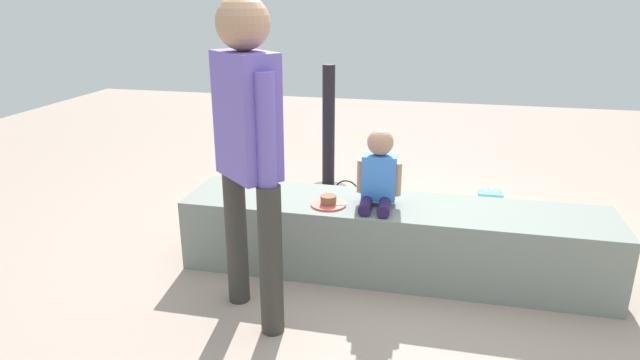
% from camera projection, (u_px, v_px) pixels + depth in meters
% --- Properties ---
extents(ground_plane, '(12.00, 12.00, 0.00)m').
position_uv_depth(ground_plane, '(391.00, 271.00, 3.60)').
color(ground_plane, tan).
extents(concrete_ledge, '(2.68, 0.56, 0.47)m').
position_uv_depth(concrete_ledge, '(392.00, 239.00, 3.53)').
color(concrete_ledge, gray).
rests_on(concrete_ledge, ground_plane).
extents(child_seated, '(0.28, 0.32, 0.48)m').
position_uv_depth(child_seated, '(379.00, 173.00, 3.38)').
color(child_seated, '#221742').
rests_on(child_seated, concrete_ledge).
extents(adult_standing, '(0.41, 0.39, 1.73)m').
position_uv_depth(adult_standing, '(248.00, 136.00, 2.78)').
color(adult_standing, '#34322E').
rests_on(adult_standing, ground_plane).
extents(cake_plate, '(0.22, 0.22, 0.07)m').
position_uv_depth(cake_plate, '(328.00, 202.00, 3.43)').
color(cake_plate, '#E0594C').
rests_on(cake_plate, concrete_ledge).
extents(gift_bag, '(0.18, 0.13, 0.30)m').
position_uv_depth(gift_bag, '(489.00, 207.00, 4.31)').
color(gift_bag, '#59C6B2').
rests_on(gift_bag, ground_plane).
extents(railing_post, '(0.36, 0.36, 1.15)m').
position_uv_depth(railing_post, '(328.00, 146.00, 4.89)').
color(railing_post, black).
rests_on(railing_post, ground_plane).
extents(water_bottle_near_gift, '(0.07, 0.07, 0.24)m').
position_uv_depth(water_bottle_near_gift, '(557.00, 230.00, 3.96)').
color(water_bottle_near_gift, silver).
rests_on(water_bottle_near_gift, ground_plane).
extents(cake_box_white, '(0.37, 0.36, 0.15)m').
position_uv_depth(cake_box_white, '(478.00, 238.00, 3.92)').
color(cake_box_white, white).
rests_on(cake_box_white, ground_plane).
extents(handbag_black_leather, '(0.27, 0.13, 0.29)m').
position_uv_depth(handbag_black_leather, '(346.00, 202.00, 4.51)').
color(handbag_black_leather, black).
rests_on(handbag_black_leather, ground_plane).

